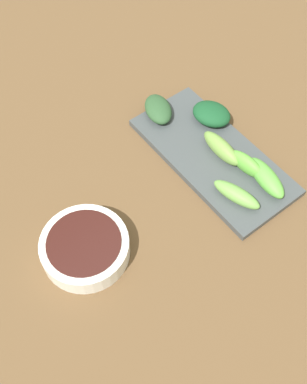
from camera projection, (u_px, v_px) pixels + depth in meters
name	position (u px, v px, depth m)	size (l,w,h in m)	color
tabletop	(179.00, 201.00, 0.75)	(2.10, 2.10, 0.02)	brown
sauce_bowl	(85.00, 247.00, 0.67)	(0.13, 0.13, 0.03)	white
serving_plate	(213.00, 156.00, 0.78)	(0.13, 0.29, 0.01)	#444A4C
broccoli_stalk_0	(247.00, 164.00, 0.74)	(0.02, 0.07, 0.03)	#64B73F
broccoli_leafy_1	(211.00, 114.00, 0.80)	(0.05, 0.07, 0.03)	#184D28
broccoli_stalk_2	(221.00, 148.00, 0.76)	(0.03, 0.08, 0.03)	#76A347
broccoli_leafy_3	(158.00, 109.00, 0.81)	(0.04, 0.07, 0.03)	#2E542F
broccoli_stalk_4	(266.00, 178.00, 0.73)	(0.03, 0.08, 0.03)	#62B744
broccoli_stalk_5	(237.00, 194.00, 0.72)	(0.03, 0.08, 0.02)	#70AA4B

